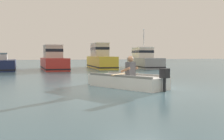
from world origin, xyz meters
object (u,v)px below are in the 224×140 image
(moored_boat_navy, at_px, (3,65))
(moored_boat_red, at_px, (53,60))
(moored_boat_grey, at_px, (144,60))
(rowboat_with_person, at_px, (126,81))
(moored_boat_yellow, at_px, (100,59))

(moored_boat_navy, distance_m, moored_boat_red, 4.00)
(moored_boat_red, distance_m, moored_boat_grey, 8.71)
(rowboat_with_person, height_order, moored_boat_yellow, moored_boat_yellow)
(rowboat_with_person, xyz_separation_m, moored_boat_yellow, (3.14, 14.28, 0.62))
(rowboat_with_person, distance_m, moored_boat_grey, 15.78)
(moored_boat_navy, relative_size, moored_boat_yellow, 0.81)
(moored_boat_navy, bearing_deg, moored_boat_grey, 1.90)
(moored_boat_red, relative_size, moored_boat_grey, 0.88)
(rowboat_with_person, height_order, moored_boat_grey, moored_boat_grey)
(moored_boat_yellow, bearing_deg, rowboat_with_person, -102.40)
(moored_boat_red, bearing_deg, moored_boat_grey, 4.98)
(moored_boat_navy, xyz_separation_m, moored_boat_grey, (12.65, 0.42, 0.35))
(moored_boat_navy, distance_m, moored_boat_yellow, 8.44)
(moored_boat_red, relative_size, moored_boat_yellow, 0.91)
(rowboat_with_person, height_order, moored_boat_navy, moored_boat_navy)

